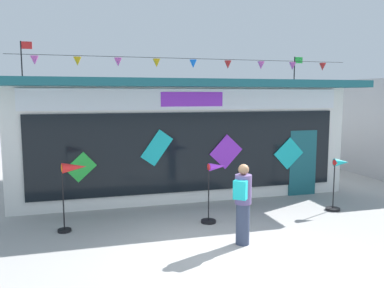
{
  "coord_description": "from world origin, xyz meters",
  "views": [
    {
      "loc": [
        -2.54,
        -7.02,
        3.07
      ],
      "look_at": [
        0.29,
        3.04,
        1.77
      ],
      "focal_mm": 36.9,
      "sensor_mm": 36.0,
      "label": 1
    }
  ],
  "objects_px": {
    "kite_shop_building": "(172,133)",
    "wind_spinner_left": "(214,185)",
    "wind_spinner_far_left": "(72,178)",
    "wind_spinner_center_left": "(338,177)",
    "person_near_camera": "(243,202)"
  },
  "relations": [
    {
      "from": "kite_shop_building",
      "to": "wind_spinner_left",
      "type": "height_order",
      "value": "kite_shop_building"
    },
    {
      "from": "wind_spinner_far_left",
      "to": "person_near_camera",
      "type": "xyz_separation_m",
      "value": [
        3.36,
        -1.79,
        -0.34
      ]
    },
    {
      "from": "wind_spinner_center_left",
      "to": "person_near_camera",
      "type": "distance_m",
      "value": 3.78
    },
    {
      "from": "wind_spinner_left",
      "to": "person_near_camera",
      "type": "bearing_deg",
      "value": -86.32
    },
    {
      "from": "kite_shop_building",
      "to": "wind_spinner_center_left",
      "type": "height_order",
      "value": "kite_shop_building"
    },
    {
      "from": "wind_spinner_far_left",
      "to": "person_near_camera",
      "type": "height_order",
      "value": "person_near_camera"
    },
    {
      "from": "wind_spinner_far_left",
      "to": "kite_shop_building",
      "type": "bearing_deg",
      "value": 51.57
    },
    {
      "from": "wind_spinner_center_left",
      "to": "person_near_camera",
      "type": "height_order",
      "value": "person_near_camera"
    },
    {
      "from": "wind_spinner_left",
      "to": "person_near_camera",
      "type": "height_order",
      "value": "person_near_camera"
    },
    {
      "from": "wind_spinner_far_left",
      "to": "wind_spinner_left",
      "type": "distance_m",
      "value": 3.29
    },
    {
      "from": "kite_shop_building",
      "to": "person_near_camera",
      "type": "xyz_separation_m",
      "value": [
        0.15,
        -5.83,
        -0.88
      ]
    },
    {
      "from": "kite_shop_building",
      "to": "person_near_camera",
      "type": "height_order",
      "value": "kite_shop_building"
    },
    {
      "from": "kite_shop_building",
      "to": "wind_spinner_left",
      "type": "xyz_separation_m",
      "value": [
        0.05,
        -4.31,
        -0.84
      ]
    },
    {
      "from": "kite_shop_building",
      "to": "wind_spinner_center_left",
      "type": "xyz_separation_m",
      "value": [
        3.58,
        -4.23,
        -0.87
      ]
    },
    {
      "from": "wind_spinner_left",
      "to": "wind_spinner_center_left",
      "type": "distance_m",
      "value": 3.53
    }
  ]
}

